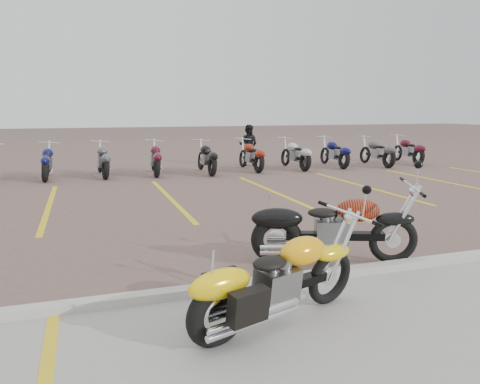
{
  "coord_description": "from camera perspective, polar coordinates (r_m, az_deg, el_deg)",
  "views": [
    {
      "loc": [
        -1.92,
        -6.95,
        2.11
      ],
      "look_at": [
        0.52,
        0.32,
        0.75
      ],
      "focal_mm": 35.0,
      "sensor_mm": 36.0,
      "label": 1
    }
  ],
  "objects": [
    {
      "name": "ground",
      "position": [
        7.51,
        -3.04,
        -6.27
      ],
      "size": [
        100.0,
        100.0,
        0.0
      ],
      "primitive_type": "plane",
      "color": "brown",
      "rests_on": "ground"
    },
    {
      "name": "curb",
      "position": [
        5.69,
        2.49,
        -11.07
      ],
      "size": [
        60.0,
        0.18,
        0.12
      ],
      "primitive_type": "cube",
      "color": "#ADAAA3",
      "rests_on": "ground"
    },
    {
      "name": "parking_stripes",
      "position": [
        11.31,
        -8.51,
        -0.78
      ],
      "size": [
        38.0,
        5.5,
        0.01
      ],
      "primitive_type": null,
      "color": "gold",
      "rests_on": "ground"
    },
    {
      "name": "yellow_cruiser",
      "position": [
        4.67,
        3.99,
        -11.05
      ],
      "size": [
        2.03,
        0.82,
        0.87
      ],
      "rotation": [
        0.12,
        0.0,
        0.33
      ],
      "color": "black",
      "rests_on": "ground"
    },
    {
      "name": "flame_cruiser",
      "position": [
        6.52,
        10.92,
        -4.74
      ],
      "size": [
        2.19,
        0.9,
        0.94
      ],
      "rotation": [
        0.09,
        0.0,
        -0.34
      ],
      "color": "black",
      "rests_on": "ground"
    },
    {
      "name": "person_b",
      "position": [
        17.74,
        1.02,
        5.73
      ],
      "size": [
        0.95,
        0.91,
        1.54
      ],
      "primitive_type": "imported",
      "rotation": [
        0.0,
        0.0,
        2.51
      ],
      "color": "black",
      "rests_on": "ground"
    },
    {
      "name": "bg_bike_row",
      "position": [
        15.65,
        -7.39,
        4.26
      ],
      "size": [
        18.85,
        2.02,
        1.1
      ],
      "color": "black",
      "rests_on": "ground"
    }
  ]
}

